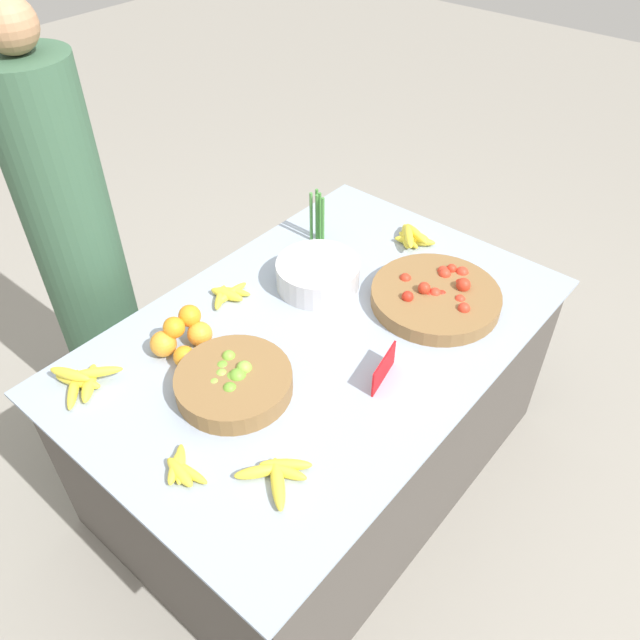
% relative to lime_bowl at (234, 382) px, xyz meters
% --- Properties ---
extents(ground_plane, '(12.00, 12.00, 0.00)m').
position_rel_lime_bowl_xyz_m(ground_plane, '(0.36, -0.03, -0.75)').
color(ground_plane, gray).
extents(market_table, '(1.60, 1.07, 0.71)m').
position_rel_lime_bowl_xyz_m(market_table, '(0.36, -0.03, -0.39)').
color(market_table, '#4C4742').
rests_on(market_table, ground_plane).
extents(lime_bowl, '(0.34, 0.34, 0.09)m').
position_rel_lime_bowl_xyz_m(lime_bowl, '(0.00, 0.00, 0.00)').
color(lime_bowl, olive).
rests_on(lime_bowl, market_table).
extents(tomato_basket, '(0.44, 0.44, 0.09)m').
position_rel_lime_bowl_xyz_m(tomato_basket, '(0.72, -0.23, -0.01)').
color(tomato_basket, olive).
rests_on(tomato_basket, market_table).
extents(orange_pile, '(0.19, 0.16, 0.12)m').
position_rel_lime_bowl_xyz_m(orange_pile, '(0.02, 0.25, 0.02)').
color(orange_pile, orange).
rests_on(orange_pile, market_table).
extents(metal_bowl, '(0.29, 0.29, 0.09)m').
position_rel_lime_bowl_xyz_m(metal_bowl, '(0.54, 0.13, 0.01)').
color(metal_bowl, silver).
rests_on(metal_bowl, market_table).
extents(price_sign, '(0.16, 0.04, 0.09)m').
position_rel_lime_bowl_xyz_m(price_sign, '(0.32, -0.31, 0.01)').
color(price_sign, red).
rests_on(price_sign, market_table).
extents(veg_bundle, '(0.05, 0.07, 0.21)m').
position_rel_lime_bowl_xyz_m(veg_bundle, '(0.75, 0.32, 0.07)').
color(veg_bundle, '#428438').
rests_on(veg_bundle, market_table).
extents(banana_bunch_front_center, '(0.17, 0.18, 0.06)m').
position_rel_lime_bowl_xyz_m(banana_bunch_front_center, '(0.97, 0.03, -0.01)').
color(banana_bunch_front_center, yellow).
rests_on(banana_bunch_front_center, market_table).
extents(banana_bunch_middle_left, '(0.18, 0.19, 0.03)m').
position_rel_lime_bowl_xyz_m(banana_bunch_middle_left, '(-0.14, -0.30, -0.02)').
color(banana_bunch_middle_left, yellow).
rests_on(banana_bunch_middle_left, market_table).
extents(banana_bunch_front_left, '(0.17, 0.13, 0.04)m').
position_rel_lime_bowl_xyz_m(banana_bunch_front_left, '(0.28, 0.33, -0.02)').
color(banana_bunch_front_left, yellow).
rests_on(banana_bunch_front_left, market_table).
extents(banana_bunch_front_right, '(0.12, 0.16, 0.03)m').
position_rel_lime_bowl_xyz_m(banana_bunch_front_right, '(-0.29, -0.10, -0.02)').
color(banana_bunch_front_right, yellow).
rests_on(banana_bunch_front_right, market_table).
extents(banana_bunch_back_center, '(0.21, 0.18, 0.06)m').
position_rel_lime_bowl_xyz_m(banana_bunch_back_center, '(-0.28, 0.35, -0.01)').
color(banana_bunch_back_center, yellow).
rests_on(banana_bunch_back_center, market_table).
extents(vendor_person, '(0.29, 0.29, 1.64)m').
position_rel_lime_bowl_xyz_m(vendor_person, '(0.04, 0.81, 0.02)').
color(vendor_person, '#385B42').
rests_on(vendor_person, ground_plane).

